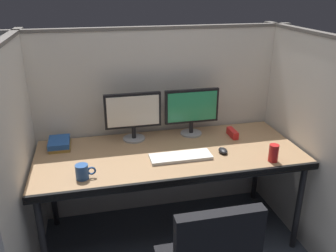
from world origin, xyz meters
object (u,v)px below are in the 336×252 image
desk (170,158)px  red_stapler (232,133)px  computer_mouse (223,151)px  book_stack (59,144)px  monitor_left (133,113)px  soda_can (274,153)px  keyboard_main (181,157)px  monitor_right (192,109)px  coffee_mug (83,172)px

desk → red_stapler: (0.55, 0.17, 0.08)m
computer_mouse → book_stack: 1.20m
monitor_left → soda_can: monitor_left is taller
keyboard_main → monitor_left: bearing=125.2°
monitor_right → red_stapler: bearing=-20.8°
coffee_mug → red_stapler: (1.16, 0.41, -0.02)m
coffee_mug → red_stapler: size_ratio=0.84×
red_stapler → desk: bearing=-163.0°
desk → soda_can: 0.73m
red_stapler → book_stack: size_ratio=0.71×
soda_can → red_stapler: soda_can is taller
monitor_left → keyboard_main: bearing=-54.8°
desk → coffee_mug: 0.66m
desk → book_stack: bearing=161.4°
book_stack → red_stapler: bearing=-4.0°
computer_mouse → red_stapler: bearing=55.5°
monitor_right → keyboard_main: monitor_right is taller
coffee_mug → book_stack: size_ratio=0.60×
monitor_left → monitor_right: bearing=0.2°
monitor_right → coffee_mug: size_ratio=3.41×
monitor_left → computer_mouse: (0.59, -0.38, -0.20)m
soda_can → computer_mouse: bearing=145.8°
coffee_mug → book_stack: coffee_mug is taller
monitor_left → monitor_right: (0.46, 0.00, 0.00)m
desk → computer_mouse: (0.37, -0.09, 0.07)m
soda_can → red_stapler: (-0.11, 0.46, -0.03)m
coffee_mug → book_stack: bearing=108.6°
computer_mouse → desk: bearing=165.8°
computer_mouse → book_stack: book_stack is taller
keyboard_main → computer_mouse: bearing=2.3°
desk → keyboard_main: keyboard_main is taller
keyboard_main → computer_mouse: computer_mouse is taller
monitor_right → computer_mouse: (0.13, -0.38, -0.20)m
monitor_left → soda_can: bearing=-33.0°
monitor_left → monitor_right: 0.46m
monitor_left → computer_mouse: monitor_left is taller
book_stack → computer_mouse: bearing=-17.2°
soda_can → book_stack: (-1.44, 0.55, -0.03)m
desk → keyboard_main: size_ratio=4.42×
monitor_left → coffee_mug: (-0.39, -0.52, -0.17)m
soda_can → book_stack: bearing=159.1°
keyboard_main → coffee_mug: 0.68m
monitor_left → keyboard_main: monitor_left is taller
monitor_left → red_stapler: bearing=-8.5°
red_stapler → book_stack: (-1.33, 0.09, 0.00)m
monitor_right → book_stack: monitor_right is taller
computer_mouse → red_stapler: (0.18, 0.26, 0.01)m
desk → red_stapler: red_stapler is taller
desk → red_stapler: size_ratio=12.67×
desk → coffee_mug: size_ratio=15.08×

